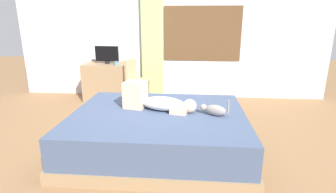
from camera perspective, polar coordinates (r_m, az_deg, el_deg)
The scene contains 10 objects.
ground_plane at distance 3.52m, azimuth -2.80°, elevation -10.97°, with size 16.00×16.00×0.00m, color olive.
back_wall_with_window at distance 5.61m, azimuth 0.63°, elevation 14.68°, with size 6.40×0.14×2.90m.
bed at distance 3.38m, azimuth -1.99°, elevation -7.52°, with size 2.17×1.76×0.50m.
person_lying at distance 3.37m, azimuth -2.61°, elevation -0.90°, with size 0.94×0.43×0.34m.
cat at distance 3.22m, azimuth 9.86°, elevation -2.83°, with size 0.33×0.21×0.21m.
desk at distance 5.60m, azimuth -12.75°, elevation 3.14°, with size 0.90×0.56×0.74m.
tv_monitor at distance 5.50m, azimuth -12.96°, elevation 8.74°, with size 0.48×0.10×0.35m.
cup at distance 5.30m, azimuth -11.03°, elevation 7.01°, with size 0.08×0.08×0.08m, color teal.
chair_by_desk at distance 5.21m, azimuth -7.03°, elevation 4.00°, with size 0.48×0.48×0.86m.
curtain_left at distance 5.54m, azimuth -3.40°, elevation 12.38°, with size 0.44×0.06×2.46m, color #ADCC75.
Camera 1 is at (0.43, -3.10, 1.62)m, focal length 28.44 mm.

